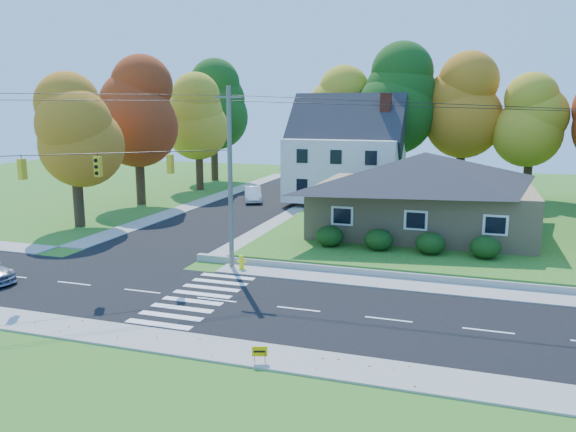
# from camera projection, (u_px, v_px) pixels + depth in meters

# --- Properties ---
(ground) EXTENTS (120.00, 120.00, 0.00)m
(ground) POSITION_uv_depth(u_px,v_px,m) (217.00, 300.00, 26.22)
(ground) COLOR #3D7923
(road_main) EXTENTS (90.00, 8.00, 0.02)m
(road_main) POSITION_uv_depth(u_px,v_px,m) (217.00, 300.00, 26.22)
(road_main) COLOR black
(road_main) RESTS_ON ground
(road_cross) EXTENTS (8.00, 44.00, 0.02)m
(road_cross) POSITION_uv_depth(u_px,v_px,m) (257.00, 203.00, 52.92)
(road_cross) COLOR black
(road_cross) RESTS_ON ground
(sidewalk_north) EXTENTS (90.00, 2.00, 0.08)m
(sidewalk_north) POSITION_uv_depth(u_px,v_px,m) (256.00, 270.00, 30.88)
(sidewalk_north) COLOR #9C9A90
(sidewalk_north) RESTS_ON ground
(sidewalk_south) EXTENTS (90.00, 2.00, 0.08)m
(sidewalk_south) POSITION_uv_depth(u_px,v_px,m) (161.00, 341.00, 21.55)
(sidewalk_south) COLOR #9C9A90
(sidewalk_south) RESTS_ON ground
(lawn) EXTENTS (30.00, 30.00, 0.50)m
(lawn) POSITION_uv_depth(u_px,v_px,m) (496.00, 225.00, 41.83)
(lawn) COLOR #3D7923
(lawn) RESTS_ON ground
(ranch_house) EXTENTS (14.60, 10.60, 5.40)m
(ranch_house) POSITION_uv_depth(u_px,v_px,m) (423.00, 191.00, 38.10)
(ranch_house) COLOR tan
(ranch_house) RESTS_ON lawn
(colonial_house) EXTENTS (10.40, 8.40, 9.60)m
(colonial_house) POSITION_uv_depth(u_px,v_px,m) (346.00, 155.00, 51.47)
(colonial_house) COLOR silver
(colonial_house) RESTS_ON lawn
(hedge_row) EXTENTS (10.70, 1.70, 1.27)m
(hedge_row) POSITION_uv_depth(u_px,v_px,m) (404.00, 241.00, 32.87)
(hedge_row) COLOR #163A10
(hedge_row) RESTS_ON lawn
(traffic_infrastructure) EXTENTS (38.10, 10.66, 10.00)m
(traffic_infrastructure) POSITION_uv_depth(u_px,v_px,m) (223.00, 187.00, 26.55)
(traffic_infrastructure) COLOR #666059
(traffic_infrastructure) RESTS_ON ground
(tree_lot_0) EXTENTS (6.72, 6.72, 12.51)m
(tree_lot_0) POSITION_uv_depth(u_px,v_px,m) (340.00, 113.00, 56.98)
(tree_lot_0) COLOR #3F2A19
(tree_lot_0) RESTS_ON lawn
(tree_lot_1) EXTENTS (7.84, 7.84, 14.60)m
(tree_lot_1) POSITION_uv_depth(u_px,v_px,m) (399.00, 99.00, 53.97)
(tree_lot_1) COLOR #3F2A19
(tree_lot_1) RESTS_ON lawn
(tree_lot_2) EXTENTS (7.28, 7.28, 13.56)m
(tree_lot_2) POSITION_uv_depth(u_px,v_px,m) (464.00, 106.00, 53.21)
(tree_lot_2) COLOR #3F2A19
(tree_lot_2) RESTS_ON lawn
(tree_lot_3) EXTENTS (6.16, 6.16, 11.47)m
(tree_lot_3) POSITION_uv_depth(u_px,v_px,m) (532.00, 121.00, 50.70)
(tree_lot_3) COLOR #3F2A19
(tree_lot_3) RESTS_ON lawn
(tree_west_0) EXTENTS (6.16, 6.16, 11.47)m
(tree_west_0) POSITION_uv_depth(u_px,v_px,m) (73.00, 131.00, 41.22)
(tree_west_0) COLOR #3F2A19
(tree_west_0) RESTS_ON ground
(tree_west_1) EXTENTS (7.28, 7.28, 13.56)m
(tree_west_1) POSITION_uv_depth(u_px,v_px,m) (137.00, 112.00, 50.61)
(tree_west_1) COLOR #3F2A19
(tree_west_1) RESTS_ON ground
(tree_west_2) EXTENTS (6.72, 6.72, 12.51)m
(tree_west_2) POSITION_uv_depth(u_px,v_px,m) (198.00, 117.00, 59.76)
(tree_west_2) COLOR #3F2A19
(tree_west_2) RESTS_ON ground
(tree_west_3) EXTENTS (7.84, 7.84, 14.60)m
(tree_west_3) POSITION_uv_depth(u_px,v_px,m) (213.00, 105.00, 67.59)
(tree_west_3) COLOR #3F2A19
(tree_west_3) RESTS_ON ground
(white_car) EXTENTS (3.09, 4.53, 1.41)m
(white_car) POSITION_uv_depth(u_px,v_px,m) (253.00, 194.00, 53.31)
(white_car) COLOR white
(white_car) RESTS_ON road_cross
(fire_hydrant) EXTENTS (0.50, 0.39, 0.87)m
(fire_hydrant) POSITION_uv_depth(u_px,v_px,m) (242.00, 263.00, 30.98)
(fire_hydrant) COLOR #FFF90F
(fire_hydrant) RESTS_ON ground
(yard_sign) EXTENTS (0.52, 0.21, 0.68)m
(yard_sign) POSITION_uv_depth(u_px,v_px,m) (260.00, 352.00, 19.57)
(yard_sign) COLOR black
(yard_sign) RESTS_ON ground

